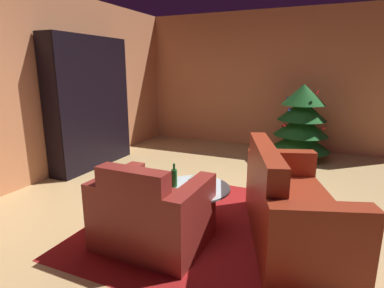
# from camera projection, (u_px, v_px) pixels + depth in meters

# --- Properties ---
(ground_plane) EXTENTS (8.06, 8.06, 0.00)m
(ground_plane) POSITION_uv_depth(u_px,v_px,m) (210.00, 209.00, 3.70)
(ground_plane) COLOR tan
(wall_back) EXTENTS (5.35, 0.06, 2.75)m
(wall_back) POSITION_uv_depth(u_px,v_px,m) (269.00, 80.00, 6.39)
(wall_back) COLOR #CF8052
(wall_back) RESTS_ON ground
(wall_left) EXTENTS (0.06, 6.84, 2.75)m
(wall_left) POSITION_uv_depth(u_px,v_px,m) (36.00, 86.00, 4.41)
(wall_left) COLOR #CF8052
(wall_left) RESTS_ON ground
(area_rug) EXTENTS (2.31, 2.41, 0.01)m
(area_rug) POSITION_uv_depth(u_px,v_px,m) (206.00, 225.00, 3.33)
(area_rug) COLOR maroon
(area_rug) RESTS_ON ground
(bookshelf_unit) EXTENTS (0.34, 1.61, 2.11)m
(bookshelf_unit) POSITION_uv_depth(u_px,v_px,m) (95.00, 104.00, 5.22)
(bookshelf_unit) COLOR black
(bookshelf_unit) RESTS_ON ground
(armchair_red) EXTENTS (0.98, 0.78, 0.83)m
(armchair_red) POSITION_uv_depth(u_px,v_px,m) (151.00, 214.00, 2.90)
(armchair_red) COLOR maroon
(armchair_red) RESTS_ON ground
(couch_red) EXTENTS (1.26, 1.82, 0.93)m
(couch_red) POSITION_uv_depth(u_px,v_px,m) (289.00, 209.00, 2.99)
(couch_red) COLOR maroon
(couch_red) RESTS_ON ground
(coffee_table) EXTENTS (0.76, 0.76, 0.42)m
(coffee_table) POSITION_uv_depth(u_px,v_px,m) (194.00, 190.00, 3.26)
(coffee_table) COLOR black
(coffee_table) RESTS_ON ground
(book_stack_on_table) EXTENTS (0.20, 0.17, 0.09)m
(book_stack_on_table) POSITION_uv_depth(u_px,v_px,m) (198.00, 182.00, 3.29)
(book_stack_on_table) COLOR #CEC057
(book_stack_on_table) RESTS_ON coffee_table
(bottle_on_table) EXTENTS (0.06, 0.06, 0.25)m
(bottle_on_table) POSITION_uv_depth(u_px,v_px,m) (174.00, 178.00, 3.25)
(bottle_on_table) COLOR #165720
(bottle_on_table) RESTS_ON coffee_table
(decorated_tree) EXTENTS (1.06, 1.06, 1.35)m
(decorated_tree) POSITION_uv_depth(u_px,v_px,m) (301.00, 122.00, 5.62)
(decorated_tree) COLOR brown
(decorated_tree) RESTS_ON ground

